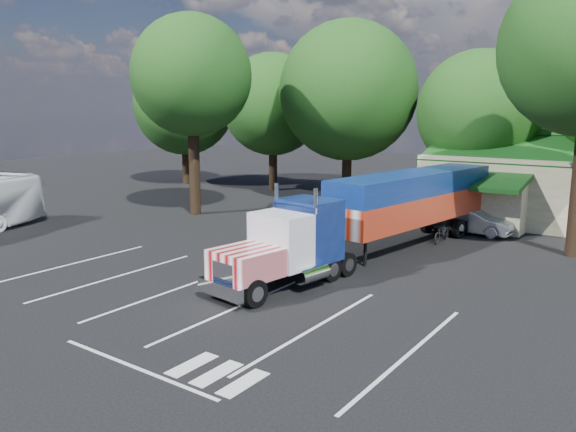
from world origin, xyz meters
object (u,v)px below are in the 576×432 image
Objects in this scene: semi_truck at (386,208)px; bicycle at (442,233)px; woman at (296,242)px; silver_sedan at (473,222)px.

bicycle is at bearing 78.78° from semi_truck.
woman is at bearing -117.67° from bicycle.
bicycle is 0.45× the size of silver_sedan.
silver_sedan is at bearing -38.97° from woman.
semi_truck is 4.43× the size of silver_sedan.
semi_truck is 4.73m from woman.
silver_sedan is at bearing 81.46° from semi_truck.
woman is 8.58m from bicycle.
silver_sedan is (2.06, 6.70, -1.50)m from semi_truck.
bicycle is (3.90, 7.63, -0.45)m from woman.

